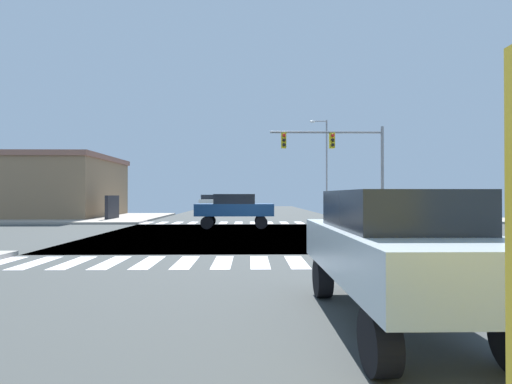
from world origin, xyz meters
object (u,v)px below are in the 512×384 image
at_px(street_lamp, 324,159).
at_px(sedan_farside_1, 208,201).
at_px(sedan_middle_6, 394,245).
at_px(sedan_outer_7, 235,200).
at_px(bank_building, 39,187).
at_px(traffic_signal_mast, 338,151).
at_px(sedan_trailing_5, 235,208).

height_order(street_lamp, sedan_farside_1, street_lamp).
height_order(sedan_middle_6, sedan_outer_7, same).
bearing_deg(sedan_middle_6, sedan_outer_7, 94.94).
height_order(street_lamp, bank_building, street_lamp).
bearing_deg(bank_building, street_lamp, 14.74).
height_order(street_lamp, sedan_middle_6, street_lamp).
bearing_deg(traffic_signal_mast, bank_building, 164.95).
relative_size(traffic_signal_mast, street_lamp, 0.81).
bearing_deg(sedan_outer_7, sedan_farside_1, 63.91).
relative_size(bank_building, sedan_outer_7, 3.06).
distance_m(street_lamp, sedan_farside_1, 15.49).
xyz_separation_m(bank_building, sedan_middle_6, (19.12, -25.56, -1.38)).
distance_m(sedan_farside_1, sedan_outer_7, 6.82).
bearing_deg(traffic_signal_mast, sedan_trailing_5, -151.24).
bearing_deg(sedan_trailing_5, sedan_middle_6, 10.29).
bearing_deg(sedan_farside_1, sedan_outer_7, -116.09).
distance_m(sedan_farside_1, sedan_middle_6, 40.79).
bearing_deg(street_lamp, sedan_farside_1, 146.73).
bearing_deg(sedan_farside_1, sedan_trailing_5, 99.62).
bearing_deg(sedan_trailing_5, bank_building, -121.13).
distance_m(traffic_signal_mast, sedan_outer_7, 28.26).
xyz_separation_m(street_lamp, sedan_outer_7, (-9.43, 14.29, -4.35)).
height_order(traffic_signal_mast, sedan_trailing_5, traffic_signal_mast).
relative_size(street_lamp, sedan_middle_6, 2.16).
bearing_deg(sedan_trailing_5, street_lamp, 153.02).
distance_m(traffic_signal_mast, sedan_farside_1, 23.71).
relative_size(sedan_farside_1, sedan_trailing_5, 1.00).
distance_m(traffic_signal_mast, sedan_middle_6, 20.09).
height_order(sedan_trailing_5, sedan_outer_7, same).
xyz_separation_m(bank_building, sedan_outer_7, (15.12, 20.75, -1.38)).
height_order(bank_building, sedan_outer_7, bank_building).
bearing_deg(bank_building, traffic_signal_mast, -15.05).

